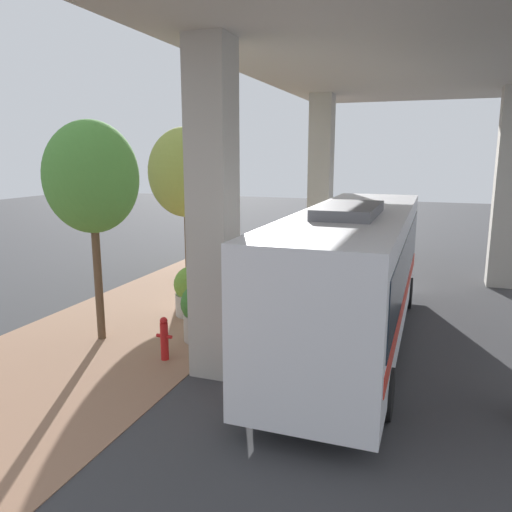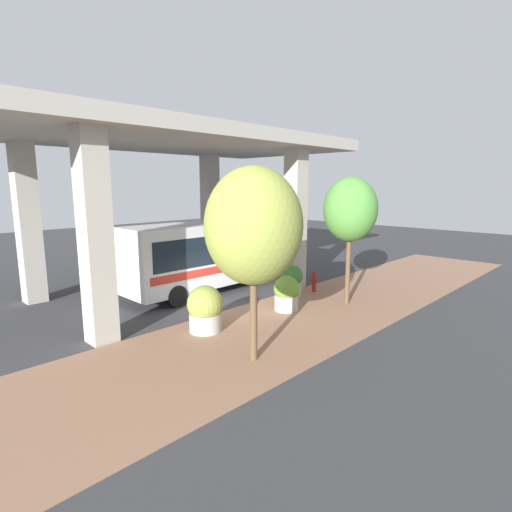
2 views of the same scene
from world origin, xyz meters
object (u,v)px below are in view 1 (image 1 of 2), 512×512
Objects in this scene: bus at (354,269)px; street_tree_near at (92,178)px; planter_middle at (253,263)px; fire_hydrant at (164,338)px; street_tree_far at (186,173)px; planter_front at (192,291)px; planter_back at (201,312)px.

street_tree_near reaches higher than bus.
planter_middle is at bearing 132.93° from bus.
street_tree_far is (-3.45, 7.92, 3.64)m from fire_hydrant.
street_tree_near reaches higher than planter_front.
planter_middle is 1.11× the size of planter_back.
planter_front is at bearing -97.36° from planter_middle.
fire_hydrant is 7.42m from planter_middle.
fire_hydrant is at bearing -66.45° from street_tree_far.
planter_middle is (-4.51, 4.85, -1.18)m from bus.
planter_back reaches higher than planter_front.
street_tree_near is 7.33m from street_tree_far.
fire_hydrant is 0.18× the size of street_tree_far.
planter_middle is 0.29× the size of street_tree_far.
street_tree_near is (-2.60, -0.81, 3.51)m from planter_back.
planter_back is (0.26, 1.48, 0.26)m from fire_hydrant.
planter_back is (1.21, -1.86, 0.04)m from planter_front.
planter_front is 6.24m from street_tree_far.
planter_middle reaches higher than fire_hydrant.
fire_hydrant is (-4.09, -2.55, -1.49)m from bus.
street_tree_far is (-7.54, 5.36, 2.15)m from bus.
planter_back is at bearing -164.39° from bus.
planter_front is (-0.94, 3.34, 0.21)m from fire_hydrant.
street_tree_far is (-3.03, 0.51, 3.33)m from planter_middle.
planter_middle is 7.81m from street_tree_near.
planter_middle is at bearing 96.57° from planter_back.
planter_front is at bearing 105.75° from fire_hydrant.
planter_middle is at bearing 93.22° from fire_hydrant.
bus is 5.05m from fire_hydrant.
planter_back is at bearing -83.43° from planter_middle.
planter_back is at bearing 79.90° from fire_hydrant.
planter_middle reaches higher than planter_back.
street_tree_far is at bearing 98.77° from street_tree_near.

